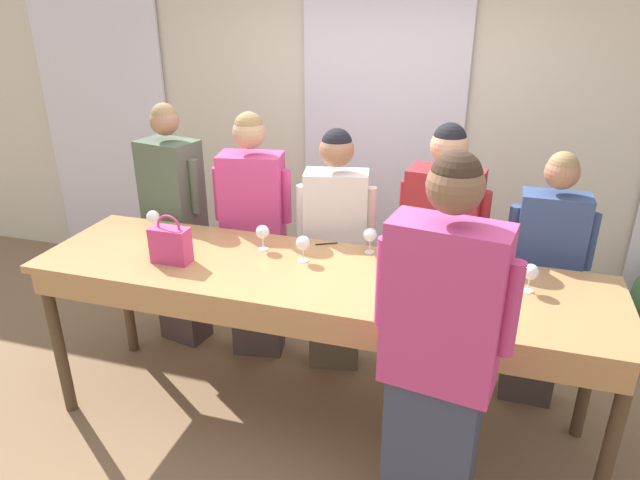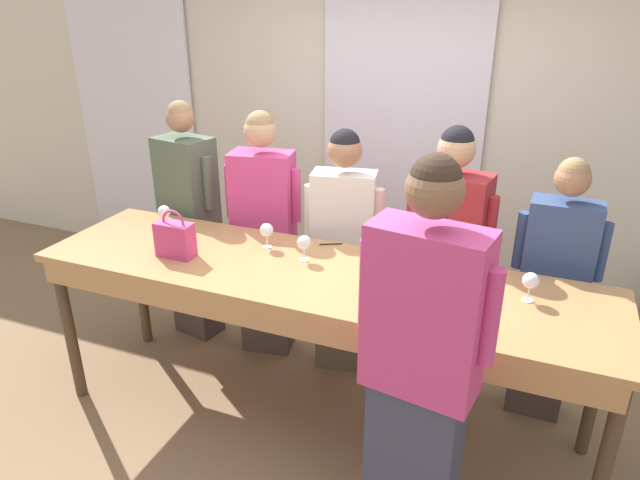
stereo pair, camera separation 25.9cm
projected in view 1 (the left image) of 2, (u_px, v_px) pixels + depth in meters
The scene contains 21 objects.
ground_plane at pixel (316, 420), 3.48m from camera, with size 18.00×18.00×0.00m, color #846647.
wall_back at pixel (383, 131), 4.51m from camera, with size 12.00×0.06×2.80m.
curtain_panel_left at pixel (106, 120), 5.15m from camera, with size 1.25×0.03×2.69m.
curtain_panel_center at pixel (381, 140), 4.47m from camera, with size 1.25×0.03×2.69m.
tasting_bar at pixel (314, 289), 3.09m from camera, with size 3.16×0.83×1.02m.
wine_bottle at pixel (440, 245), 3.09m from camera, with size 0.07×0.07×0.34m.
handbag at pixel (171, 244), 3.15m from camera, with size 0.22×0.11×0.28m.
wine_glass_front_left at pixel (263, 233), 3.30m from camera, with size 0.08×0.08×0.15m.
wine_glass_front_mid at pixel (468, 303), 2.55m from camera, with size 0.08×0.08×0.15m.
wine_glass_front_right at pixel (303, 243), 3.16m from camera, with size 0.08×0.08×0.15m.
wine_glass_center_left at pixel (370, 236), 3.26m from camera, with size 0.08×0.08×0.15m.
wine_glass_center_mid at pixel (153, 217), 3.53m from camera, with size 0.08×0.08×0.15m.
wine_glass_center_right at pixel (531, 272), 2.83m from camera, with size 0.08×0.08×0.15m.
napkin at pixel (389, 305), 2.74m from camera, with size 0.14×0.14×0.00m.
pen at pixel (326, 244), 3.41m from camera, with size 0.12×0.07×0.01m.
guest_olive_jacket at pixel (176, 227), 3.99m from camera, with size 0.49×0.33×1.76m.
guest_pink_top at pixel (254, 237), 3.84m from camera, with size 0.52×0.31×1.73m.
guest_cream_sweater at pixel (336, 250), 3.69m from camera, with size 0.51×0.29×1.67m.
guest_striped_shirt at pixel (439, 260), 3.51m from camera, with size 0.55×0.31×1.74m.
guest_navy_coat at pixel (543, 281), 3.36m from camera, with size 0.48×0.21×1.62m.
host_pouring at pixel (438, 365), 2.37m from camera, with size 0.58×0.29×1.89m.
Camera 1 is at (0.83, -2.63, 2.40)m, focal length 32.00 mm.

